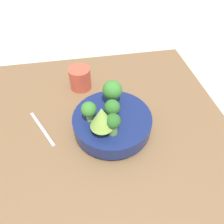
{
  "coord_description": "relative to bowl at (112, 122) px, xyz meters",
  "views": [
    {
      "loc": [
        0.46,
        -0.05,
        0.62
      ],
      "look_at": [
        -0.0,
        0.03,
        0.13
      ],
      "focal_mm": 35.0,
      "sensor_mm": 36.0,
      "label": 1
    }
  ],
  "objects": [
    {
      "name": "bowl",
      "position": [
        0.0,
        0.0,
        0.0
      ],
      "size": [
        0.25,
        0.25,
        0.06
      ],
      "color": "navy",
      "rests_on": "table"
    },
    {
      "name": "fork",
      "position": [
        -0.04,
        -0.23,
        -0.03
      ],
      "size": [
        0.16,
        0.09,
        0.01
      ],
      "color": "#B2B2B7",
      "rests_on": "table"
    },
    {
      "name": "table",
      "position": [
        0.0,
        -0.03,
        -0.06
      ],
      "size": [
        0.91,
        0.87,
        0.05
      ],
      "color": "brown",
      "rests_on": "ground_plane"
    },
    {
      "name": "broccoli_floret_center",
      "position": [
        0.0,
        -0.0,
        0.07
      ],
      "size": [
        0.05,
        0.05,
        0.07
      ],
      "color": "#609347",
      "rests_on": "bowl"
    },
    {
      "name": "romanesco_piece_near",
      "position": [
        0.06,
        -0.04,
        0.09
      ],
      "size": [
        0.07,
        0.07,
        0.1
      ],
      "color": "#7AB256",
      "rests_on": "bowl"
    },
    {
      "name": "broccoli_floret_left",
      "position": [
        -0.06,
        0.01,
        0.08
      ],
      "size": [
        0.06,
        0.06,
        0.09
      ],
      "color": "#7AB256",
      "rests_on": "bowl"
    },
    {
      "name": "broccoli_floret_right",
      "position": [
        0.07,
        -0.01,
        0.07
      ],
      "size": [
        0.04,
        0.04,
        0.07
      ],
      "color": "#609347",
      "rests_on": "bowl"
    },
    {
      "name": "ground_plane",
      "position": [
        0.0,
        -0.03,
        -0.08
      ],
      "size": [
        6.0,
        6.0,
        0.0
      ],
      "primitive_type": "plane",
      "color": "beige"
    },
    {
      "name": "broccoli_floret_front",
      "position": [
        0.01,
        -0.07,
        0.07
      ],
      "size": [
        0.05,
        0.05,
        0.07
      ],
      "color": "#7AB256",
      "rests_on": "bowl"
    },
    {
      "name": "cup",
      "position": [
        -0.24,
        -0.08,
        0.01
      ],
      "size": [
        0.08,
        0.08,
        0.09
      ],
      "color": "#C64C38",
      "rests_on": "table"
    }
  ]
}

